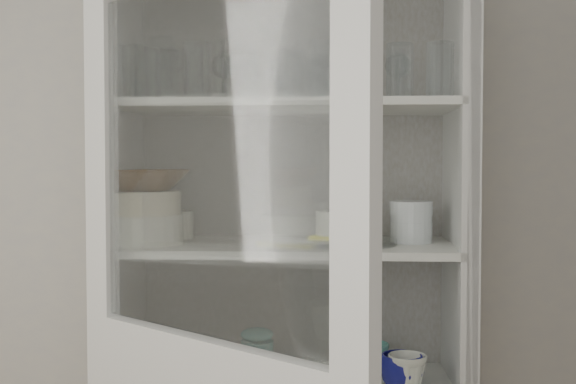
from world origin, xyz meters
The scene contains 33 objects.
wall_back centered at (0.00, 1.50, 1.30)m, with size 3.60×0.02×2.60m, color #ADAAA7.
pantry_cabinet centered at (0.20, 1.34, 0.94)m, with size 1.00×0.45×2.10m.
tumbler_0 centered at (-0.18, 1.15, 1.73)m, with size 0.07×0.07×0.14m, color silver.
tumbler_1 centered at (-0.21, 1.15, 1.74)m, with size 0.07×0.07×0.15m, color silver.
tumbler_2 centered at (-0.04, 1.15, 1.74)m, with size 0.08×0.08×0.15m, color silver.
tumbler_3 centered at (0.30, 1.15, 1.74)m, with size 0.08×0.08×0.15m, color silver.
tumbler_4 centered at (0.39, 1.13, 1.73)m, with size 0.07×0.07×0.13m, color silver.
tumbler_5 centered at (0.51, 1.15, 1.73)m, with size 0.07×0.07×0.15m, color silver.
tumbler_6 centered at (0.61, 1.13, 1.73)m, with size 0.07×0.07×0.15m, color silver.
tumbler_7 centered at (-0.15, 1.28, 1.74)m, with size 0.08×0.08×0.15m, color silver.
tumbler_8 centered at (0.08, 1.30, 1.73)m, with size 0.07×0.07×0.14m, color silver.
tumbler_9 centered at (0.21, 1.28, 1.74)m, with size 0.08×0.08×0.15m, color silver.
tumbler_10 centered at (0.28, 1.29, 1.73)m, with size 0.07×0.07×0.14m, color silver.
tumbler_11 centered at (0.18, 1.30, 1.74)m, with size 0.08×0.08×0.15m, color silver.
goblet_0 centered at (0.00, 1.36, 1.75)m, with size 0.08×0.08×0.17m, color silver, non-canonical shape.
goblet_1 centered at (0.04, 1.39, 1.75)m, with size 0.08×0.08×0.17m, color silver, non-canonical shape.
goblet_2 centered at (0.29, 1.38, 1.74)m, with size 0.07×0.07×0.15m, color silver, non-canonical shape.
goblet_3 centered at (0.52, 1.37, 1.75)m, with size 0.08×0.08×0.17m, color silver, non-canonical shape.
plate_stack_front centered at (-0.21, 1.22, 1.30)m, with size 0.23×0.23×0.08m, color white.
plate_stack_back centered at (-0.19, 1.37, 1.30)m, with size 0.19×0.19×0.08m, color white.
cream_bowl centered at (-0.21, 1.22, 1.38)m, with size 0.21×0.21×0.07m, color beige.
terracotta_bowl centered at (-0.21, 1.22, 1.44)m, with size 0.25×0.25×0.06m, color #4F3117.
glass_platter centered at (0.36, 1.23, 1.27)m, with size 0.30×0.30×0.02m, color silver.
yellow_trivet centered at (0.36, 1.23, 1.28)m, with size 0.15×0.15×0.01m, color yellow.
white_ramekin centered at (0.36, 1.23, 1.32)m, with size 0.16×0.16×0.07m, color white.
grey_bowl_stack centered at (0.55, 1.29, 1.32)m, with size 0.12×0.12×0.12m, color silver.
mug_blue centered at (0.52, 1.20, 0.91)m, with size 0.12×0.12×0.10m, color navy.
mug_teal centered at (0.44, 1.32, 0.91)m, with size 0.10×0.10×0.10m, color teal.
mug_white centered at (0.54, 1.19, 0.91)m, with size 0.11×0.11×0.10m, color white.
teal_jar centered at (0.11, 1.32, 0.92)m, with size 0.10×0.10×0.12m.
measuring_cups centered at (0.12, 1.19, 0.88)m, with size 0.11×0.11×0.04m, color silver.
white_canister centered at (-0.13, 1.28, 0.92)m, with size 0.11×0.11×0.13m, color white.
tumbler_12 centered at (0.33, 1.26, 1.72)m, with size 0.06×0.06×0.13m, color silver.
Camera 1 is at (0.32, -0.80, 1.49)m, focal length 45.00 mm.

